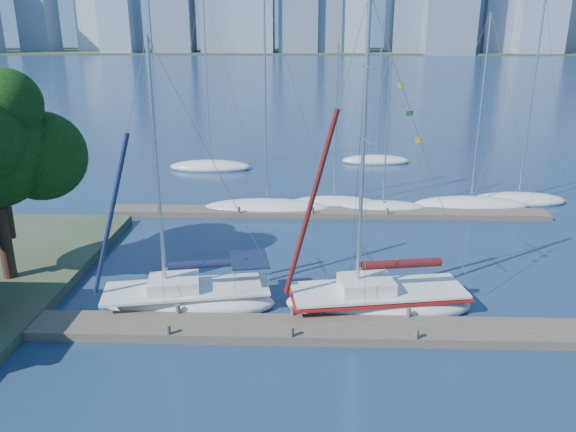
{
  "coord_description": "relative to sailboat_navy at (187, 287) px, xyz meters",
  "views": [
    {
      "loc": [
        0.52,
        -20.82,
        12.16
      ],
      "look_at": [
        -0.3,
        4.0,
        3.89
      ],
      "focal_mm": 35.0,
      "sensor_mm": 36.0,
      "label": 1
    }
  ],
  "objects": [
    {
      "name": "ground",
      "position": [
        4.88,
        -2.28,
        -0.99
      ],
      "size": [
        700.0,
        700.0,
        0.0
      ],
      "primitive_type": "plane",
      "color": "#172C49",
      "rests_on": "ground"
    },
    {
      "name": "bg_boat_3",
      "position": [
        10.83,
        14.77,
        -0.76
      ],
      "size": [
        6.42,
        2.86,
        10.88
      ],
      "rotation": [
        0.0,
        0.0,
        -0.13
      ],
      "color": "silver",
      "rests_on": "ground"
    },
    {
      "name": "sailboat_navy",
      "position": [
        0.0,
        0.0,
        0.0
      ],
      "size": [
        8.38,
        4.07,
        12.54
      ],
      "rotation": [
        0.0,
        0.0,
        0.19
      ],
      "color": "silver",
      "rests_on": "ground"
    },
    {
      "name": "sailboat_maroon",
      "position": [
        8.71,
        0.07,
        0.11
      ],
      "size": [
        8.77,
        4.08,
        14.1
      ],
      "rotation": [
        0.0,
        0.0,
        0.16
      ],
      "color": "silver",
      "rests_on": "ground"
    },
    {
      "name": "far_dock",
      "position": [
        6.88,
        13.72,
        -0.81
      ],
      "size": [
        30.0,
        1.8,
        0.36
      ],
      "primitive_type": "cube",
      "color": "#4E4539",
      "rests_on": "ground"
    },
    {
      "name": "bg_boat_6",
      "position": [
        -3.35,
        26.7,
        -0.67
      ],
      "size": [
        7.54,
        2.9,
        16.21
      ],
      "rotation": [
        0.0,
        0.0,
        -0.05
      ],
      "color": "silver",
      "rests_on": "ground"
    },
    {
      "name": "bg_boat_4",
      "position": [
        17.17,
        15.54,
        -0.7
      ],
      "size": [
        8.47,
        5.41,
        13.61
      ],
      "rotation": [
        0.0,
        0.0,
        -0.39
      ],
      "color": "silver",
      "rests_on": "ground"
    },
    {
      "name": "bg_boat_7",
      "position": [
        12.09,
        29.88,
        -0.72
      ],
      "size": [
        6.79,
        4.29,
        13.38
      ],
      "rotation": [
        0.0,
        0.0,
        -0.35
      ],
      "color": "silver",
      "rests_on": "ground"
    },
    {
      "name": "far_shore",
      "position": [
        4.88,
        317.72,
        -0.99
      ],
      "size": [
        800.0,
        100.0,
        1.5
      ],
      "primitive_type": "cube",
      "color": "#38472D",
      "rests_on": "ground"
    },
    {
      "name": "bg_boat_2",
      "position": [
        7.42,
        15.67,
        -0.74
      ],
      "size": [
        6.93,
        3.14,
        11.8
      ],
      "rotation": [
        0.0,
        0.0,
        0.15
      ],
      "color": "silver",
      "rests_on": "ground"
    },
    {
      "name": "bg_boat_5",
      "position": [
        21.05,
        17.0,
        -0.7
      ],
      "size": [
        7.21,
        3.54,
        14.78
      ],
      "rotation": [
        0.0,
        0.0,
        0.19
      ],
      "color": "silver",
      "rests_on": "ground"
    },
    {
      "name": "near_dock",
      "position": [
        4.88,
        -2.28,
        -0.79
      ],
      "size": [
        26.0,
        2.0,
        0.4
      ],
      "primitive_type": "cube",
      "color": "#4E4539",
      "rests_on": "ground"
    },
    {
      "name": "bg_boat_1",
      "position": [
        2.65,
        14.4,
        -0.7
      ],
      "size": [
        9.26,
        5.15,
        15.05
      ],
      "rotation": [
        0.0,
        0.0,
        0.31
      ],
      "color": "silver",
      "rests_on": "ground"
    }
  ]
}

